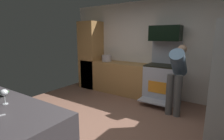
{
  "coord_description": "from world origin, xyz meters",
  "views": [
    {
      "loc": [
        1.74,
        -2.25,
        1.66
      ],
      "look_at": [
        0.04,
        0.3,
        1.05
      ],
      "focal_mm": 27.49,
      "sensor_mm": 36.0,
      "label": 1
    }
  ],
  "objects_px": {
    "microwave": "(165,33)",
    "mixing_bowl_small": "(2,94)",
    "person_cook": "(177,73)",
    "stock_pot": "(107,58)",
    "oven_range": "(161,82)",
    "wine_glass_near": "(4,93)"
  },
  "relations": [
    {
      "from": "microwave",
      "to": "stock_pot",
      "type": "distance_m",
      "value": 1.87
    },
    {
      "from": "microwave",
      "to": "oven_range",
      "type": "bearing_deg",
      "value": -90.0
    },
    {
      "from": "wine_glass_near",
      "to": "stock_pot",
      "type": "xyz_separation_m",
      "value": [
        -0.99,
        3.38,
        -0.03
      ]
    },
    {
      "from": "person_cook",
      "to": "stock_pot",
      "type": "xyz_separation_m",
      "value": [
        -2.2,
        0.52,
        0.11
      ]
    },
    {
      "from": "microwave",
      "to": "person_cook",
      "type": "relative_size",
      "value": 0.5
    },
    {
      "from": "oven_range",
      "to": "mixing_bowl_small",
      "type": "height_order",
      "value": "oven_range"
    },
    {
      "from": "microwave",
      "to": "mixing_bowl_small",
      "type": "relative_size",
      "value": 4.62
    },
    {
      "from": "microwave",
      "to": "mixing_bowl_small",
      "type": "bearing_deg",
      "value": -107.36
    },
    {
      "from": "person_cook",
      "to": "stock_pot",
      "type": "height_order",
      "value": "person_cook"
    },
    {
      "from": "oven_range",
      "to": "microwave",
      "type": "distance_m",
      "value": 1.21
    },
    {
      "from": "mixing_bowl_small",
      "to": "stock_pot",
      "type": "height_order",
      "value": "stock_pot"
    },
    {
      "from": "microwave",
      "to": "wine_glass_near",
      "type": "distance_m",
      "value": 3.6
    },
    {
      "from": "person_cook",
      "to": "microwave",
      "type": "bearing_deg",
      "value": 128.67
    },
    {
      "from": "person_cook",
      "to": "stock_pot",
      "type": "distance_m",
      "value": 2.26
    },
    {
      "from": "person_cook",
      "to": "oven_range",
      "type": "bearing_deg",
      "value": 133.42
    },
    {
      "from": "person_cook",
      "to": "mixing_bowl_small",
      "type": "bearing_deg",
      "value": -118.96
    },
    {
      "from": "oven_range",
      "to": "microwave",
      "type": "xyz_separation_m",
      "value": [
        0.0,
        0.09,
        1.21
      ]
    },
    {
      "from": "oven_range",
      "to": "stock_pot",
      "type": "xyz_separation_m",
      "value": [
        -1.72,
        0.01,
        0.48
      ]
    },
    {
      "from": "mixing_bowl_small",
      "to": "oven_range",
      "type": "bearing_deg",
      "value": 72.18
    },
    {
      "from": "stock_pot",
      "to": "oven_range",
      "type": "bearing_deg",
      "value": -0.4
    },
    {
      "from": "mixing_bowl_small",
      "to": "wine_glass_near",
      "type": "relative_size",
      "value": 0.92
    },
    {
      "from": "mixing_bowl_small",
      "to": "wine_glass_near",
      "type": "xyz_separation_m",
      "value": [
        0.31,
        -0.11,
        0.11
      ]
    }
  ]
}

